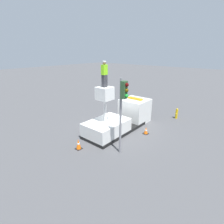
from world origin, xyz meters
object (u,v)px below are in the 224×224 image
(bucket_truck, at_px, (121,119))
(fire_hydrant, at_px, (177,113))
(worker, at_px, (104,74))
(traffic_light_pole, at_px, (123,102))
(traffic_cone_rear, at_px, (78,144))
(traffic_cone_curbside, at_px, (146,131))

(bucket_truck, bearing_deg, fire_hydrant, -27.51)
(bucket_truck, bearing_deg, worker, 180.00)
(bucket_truck, bearing_deg, traffic_light_pole, -142.05)
(worker, bearing_deg, traffic_cone_rear, 176.35)
(bucket_truck, bearing_deg, traffic_cone_curbside, -79.51)
(traffic_cone_curbside, bearing_deg, traffic_cone_rear, 154.66)
(worker, xyz_separation_m, fire_hydrant, (7.21, -2.72, -4.21))
(fire_hydrant, relative_size, traffic_cone_rear, 1.36)
(traffic_cone_rear, bearing_deg, worker, -3.65)
(bucket_truck, distance_m, fire_hydrant, 5.90)
(traffic_light_pole, distance_m, fire_hydrant, 8.73)
(bucket_truck, height_order, traffic_light_pole, traffic_light_pole)
(fire_hydrant, xyz_separation_m, traffic_cone_curbside, (-4.82, 0.57, -0.22))
(fire_hydrant, xyz_separation_m, traffic_cone_rear, (-9.68, 2.88, -0.14))
(traffic_light_pole, bearing_deg, traffic_cone_curbside, 3.32)
(traffic_light_pole, xyz_separation_m, traffic_cone_curbside, (3.40, 0.20, -3.12))
(traffic_cone_curbside, bearing_deg, fire_hydrant, -6.79)
(traffic_light_pole, bearing_deg, fire_hydrant, -2.62)
(traffic_cone_curbside, bearing_deg, traffic_light_pole, -176.68)
(traffic_light_pole, bearing_deg, bucket_truck, 37.95)
(worker, relative_size, traffic_light_pole, 0.37)
(fire_hydrant, height_order, traffic_cone_rear, fire_hydrant)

